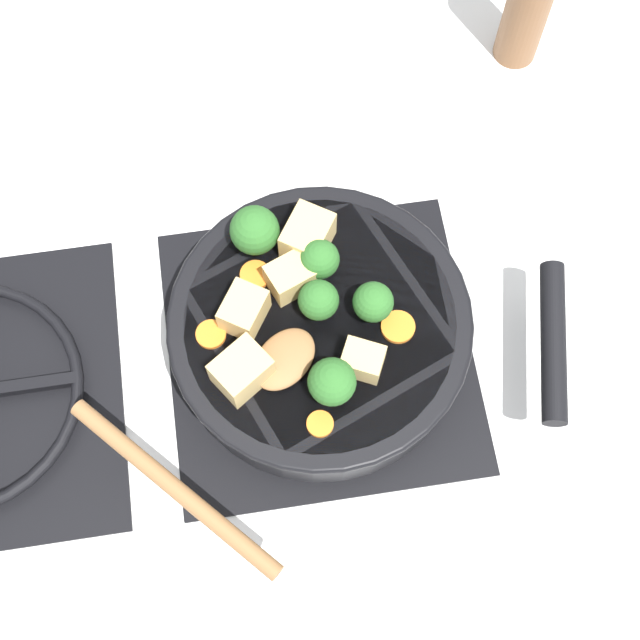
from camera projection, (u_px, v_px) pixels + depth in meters
ground_plane at (320, 351)px, 0.92m from camera, size 2.40×2.40×0.00m
front_burner_grate at (320, 347)px, 0.91m from camera, size 0.31×0.31×0.03m
skillet_pan at (322, 330)px, 0.86m from camera, size 0.29×0.39×0.06m
wooden_spoon at (223, 430)px, 0.79m from camera, size 0.23×0.24×0.02m
tofu_cube_center_large at (244, 310)px, 0.82m from camera, size 0.06×0.05×0.03m
tofu_cube_near_handle at (363, 360)px, 0.81m from camera, size 0.04×0.05×0.03m
tofu_cube_east_chunk at (290, 277)px, 0.84m from camera, size 0.05×0.05×0.03m
tofu_cube_west_chunk at (242, 371)px, 0.80m from camera, size 0.06×0.06×0.04m
tofu_cube_back_piece at (304, 237)px, 0.85m from camera, size 0.06×0.06×0.04m
broccoli_floret_near_spoon at (316, 301)px, 0.82m from camera, size 0.04×0.04×0.05m
broccoli_floret_center_top at (319, 259)px, 0.83m from camera, size 0.04×0.04×0.05m
broccoli_floret_east_rim at (337, 381)px, 0.79m from camera, size 0.04×0.04×0.05m
broccoli_floret_west_rim at (255, 231)px, 0.84m from camera, size 0.05×0.05×0.05m
broccoli_floret_north_edge at (373, 302)px, 0.82m from camera, size 0.04×0.04×0.05m
carrot_slice_orange_thin at (211, 337)px, 0.83m from camera, size 0.03×0.03×0.01m
carrot_slice_near_center at (255, 275)px, 0.85m from camera, size 0.03×0.03×0.01m
carrot_slice_edge_slice at (320, 424)px, 0.80m from camera, size 0.02×0.02×0.01m
carrot_slice_under_broccoli at (398, 327)px, 0.83m from camera, size 0.03×0.03×0.01m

